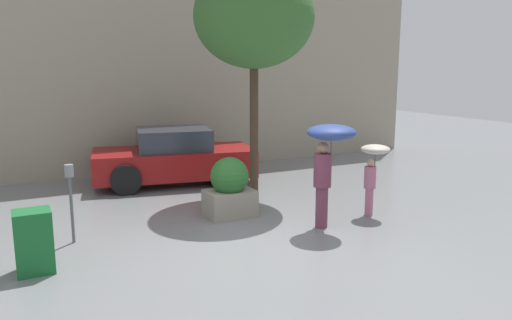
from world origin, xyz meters
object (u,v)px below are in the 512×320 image
person_adult (328,149)px  parked_car_near (174,158)px  person_child (373,164)px  planter_box (230,188)px  newspaper_box (34,242)px  street_tree (254,17)px  parking_meter (70,187)px

person_adult → parked_car_near: size_ratio=0.46×
person_adult → person_child: size_ratio=1.35×
person_child → parked_car_near: size_ratio=0.34×
planter_box → newspaper_box: bearing=-161.3°
person_child → newspaper_box: person_child is taller
person_child → parked_car_near: bearing=122.2°
street_tree → newspaper_box: (-4.62, -2.30, -3.42)m
planter_box → street_tree: street_tree is taller
person_child → parking_meter: bearing=171.2°
street_tree → parking_meter: bearing=-162.3°
street_tree → newspaper_box: size_ratio=5.52×
person_child → parked_car_near: (-2.59, 4.37, -0.39)m
planter_box → person_child: person_child is taller
planter_box → street_tree: bearing=45.5°
person_child → person_adult: bearing=-166.2°
parking_meter → person_child: bearing=-10.3°
street_tree → newspaper_box: street_tree is taller
person_child → parking_meter: 5.50m
person_adult → person_child: 1.35m
planter_box → newspaper_box: planter_box is taller
planter_box → person_adult: person_adult is taller
parked_car_near → parking_meter: bearing=150.9°
planter_box → parking_meter: size_ratio=0.89×
person_adult → parked_car_near: person_adult is taller
person_child → street_tree: bearing=123.9°
person_adult → newspaper_box: size_ratio=2.09×
parking_meter → person_adult: bearing=-16.8°
planter_box → parked_car_near: 3.21m
parked_car_near → newspaper_box: (-3.46, -4.41, -0.18)m
parked_car_near → newspaper_box: 5.60m
person_adult → person_child: bearing=59.7°
person_child → street_tree: (-1.44, 2.26, 2.85)m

